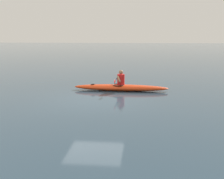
# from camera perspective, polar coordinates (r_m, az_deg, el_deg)

# --- Properties ---
(ground_plane) EXTENTS (160.00, 160.00, 0.00)m
(ground_plane) POSITION_cam_1_polar(r_m,az_deg,el_deg) (12.19, -3.63, -2.04)
(ground_plane) COLOR #283D4C
(kayak) EXTENTS (4.78, 0.75, 0.31)m
(kayak) POSITION_cam_1_polar(r_m,az_deg,el_deg) (14.01, 1.81, 0.40)
(kayak) COLOR red
(kayak) RESTS_ON ground
(kayaker) EXTENTS (0.42, 2.46, 0.74)m
(kayaker) POSITION_cam_1_polar(r_m,az_deg,el_deg) (13.93, 1.77, 2.27)
(kayaker) COLOR red
(kayaker) RESTS_ON kayak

